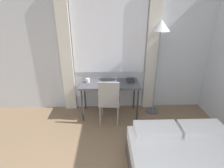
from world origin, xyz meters
TOP-DOWN VIEW (x-y plane):
  - wall_back_with_window at (0.02, 3.35)m, footprint 5.51×0.13m
  - desk at (0.16, 3.00)m, footprint 1.17×0.53m
  - desk_chair at (0.14, 2.71)m, footprint 0.43×0.43m
  - standing_lamp at (1.10, 3.07)m, footprint 0.33×0.33m
  - telephone at (0.58, 3.06)m, footprint 0.16×0.17m
  - book at (0.20, 2.96)m, footprint 0.24×0.20m
  - mug at (-0.28, 3.06)m, footprint 0.08×0.08m

SIDE VIEW (x-z plane):
  - desk_chair at x=0.14m, z-range 0.05..0.96m
  - desk at x=0.16m, z-range 0.30..1.02m
  - book at x=0.20m, z-range 0.73..0.75m
  - telephone at x=0.58m, z-range 0.72..0.80m
  - mug at x=-0.28m, z-range 0.73..0.81m
  - wall_back_with_window at x=0.02m, z-range 0.00..2.70m
  - standing_lamp at x=1.10m, z-range 0.67..2.59m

